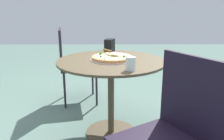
{
  "coord_description": "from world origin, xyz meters",
  "views": [
    {
      "loc": [
        -1.84,
        -0.0,
        1.11
      ],
      "look_at": [
        0.02,
        -0.01,
        0.59
      ],
      "focal_mm": 36.52,
      "sensor_mm": 36.0,
      "label": 1
    }
  ],
  "objects_px": {
    "patio_table": "(111,79)",
    "drinking_cup": "(130,64)",
    "pizza_on_tray": "(112,58)",
    "pizza_server": "(111,52)",
    "patio_chair_near": "(174,129)",
    "napkin_dispenser": "(110,45)",
    "patio_chair_far": "(72,61)"
  },
  "relations": [
    {
      "from": "drinking_cup",
      "to": "napkin_dispenser",
      "type": "bearing_deg",
      "value": 12.42
    },
    {
      "from": "drinking_cup",
      "to": "patio_chair_near",
      "type": "xyz_separation_m",
      "value": [
        -0.48,
        -0.19,
        -0.23
      ]
    },
    {
      "from": "patio_table",
      "to": "patio_chair_near",
      "type": "xyz_separation_m",
      "value": [
        -0.79,
        -0.33,
        -0.02
      ]
    },
    {
      "from": "drinking_cup",
      "to": "pizza_server",
      "type": "bearing_deg",
      "value": 19.63
    },
    {
      "from": "napkin_dispenser",
      "to": "patio_chair_near",
      "type": "distance_m",
      "value": 1.22
    },
    {
      "from": "patio_chair_near",
      "to": "drinking_cup",
      "type": "bearing_deg",
      "value": 21.75
    },
    {
      "from": "pizza_on_tray",
      "to": "drinking_cup",
      "type": "bearing_deg",
      "value": -159.19
    },
    {
      "from": "patio_table",
      "to": "pizza_server",
      "type": "height_order",
      "value": "pizza_server"
    },
    {
      "from": "pizza_on_tray",
      "to": "drinking_cup",
      "type": "height_order",
      "value": "drinking_cup"
    },
    {
      "from": "pizza_server",
      "to": "patio_table",
      "type": "bearing_deg",
      "value": -178.51
    },
    {
      "from": "patio_chair_near",
      "to": "napkin_dispenser",
      "type": "bearing_deg",
      "value": 16.41
    },
    {
      "from": "pizza_server",
      "to": "patio_chair_far",
      "type": "distance_m",
      "value": 0.84
    },
    {
      "from": "patio_chair_near",
      "to": "patio_chair_far",
      "type": "bearing_deg",
      "value": 27.12
    },
    {
      "from": "patio_table",
      "to": "drinking_cup",
      "type": "relative_size",
      "value": 9.33
    },
    {
      "from": "patio_table",
      "to": "patio_chair_far",
      "type": "bearing_deg",
      "value": 31.89
    },
    {
      "from": "pizza_server",
      "to": "drinking_cup",
      "type": "xyz_separation_m",
      "value": [
        -0.38,
        -0.14,
        -0.01
      ]
    },
    {
      "from": "patio_table",
      "to": "patio_chair_near",
      "type": "bearing_deg",
      "value": -157.68
    },
    {
      "from": "napkin_dispenser",
      "to": "patio_chair_near",
      "type": "height_order",
      "value": "patio_chair_near"
    },
    {
      "from": "pizza_on_tray",
      "to": "patio_chair_near",
      "type": "height_order",
      "value": "patio_chair_near"
    },
    {
      "from": "patio_table",
      "to": "pizza_server",
      "type": "bearing_deg",
      "value": 1.49
    },
    {
      "from": "drinking_cup",
      "to": "patio_chair_far",
      "type": "distance_m",
      "value": 1.22
    },
    {
      "from": "drinking_cup",
      "to": "patio_chair_near",
      "type": "height_order",
      "value": "patio_chair_near"
    },
    {
      "from": "pizza_on_tray",
      "to": "patio_chair_near",
      "type": "distance_m",
      "value": 0.89
    },
    {
      "from": "patio_table",
      "to": "pizza_server",
      "type": "distance_m",
      "value": 0.23
    },
    {
      "from": "pizza_server",
      "to": "drinking_cup",
      "type": "height_order",
      "value": "drinking_cup"
    },
    {
      "from": "drinking_cup",
      "to": "patio_chair_near",
      "type": "relative_size",
      "value": 0.11
    },
    {
      "from": "drinking_cup",
      "to": "patio_chair_far",
      "type": "relative_size",
      "value": 0.11
    },
    {
      "from": "patio_table",
      "to": "drinking_cup",
      "type": "bearing_deg",
      "value": -156.82
    },
    {
      "from": "drinking_cup",
      "to": "napkin_dispenser",
      "type": "relative_size",
      "value": 0.77
    },
    {
      "from": "pizza_on_tray",
      "to": "pizza_server",
      "type": "xyz_separation_m",
      "value": [
        0.05,
        0.01,
        0.04
      ]
    },
    {
      "from": "pizza_on_tray",
      "to": "patio_chair_near",
      "type": "bearing_deg",
      "value": -158.63
    },
    {
      "from": "patio_table",
      "to": "pizza_on_tray",
      "type": "distance_m",
      "value": 0.18
    }
  ]
}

